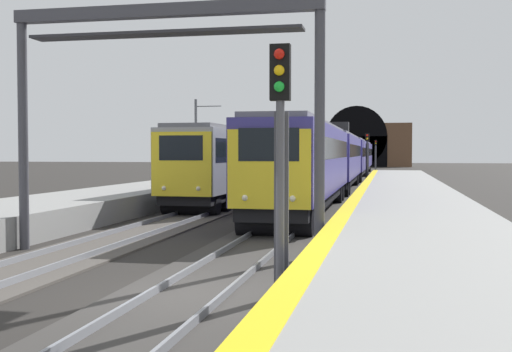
{
  "coord_description": "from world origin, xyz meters",
  "views": [
    {
      "loc": [
        -11.98,
        -3.77,
        2.85
      ],
      "look_at": [
        12.98,
        1.41,
        1.9
      ],
      "focal_mm": 45.03,
      "sensor_mm": 36.0,
      "label": 1
    }
  ],
  "objects_px": {
    "catenary_mast_near": "(196,141)",
    "train_adjacent_platform": "(268,159)",
    "railway_signal_mid": "(367,153)",
    "railway_signal_near": "(280,146)",
    "train_main_approaching": "(346,157)",
    "overhead_signal_gantry": "(164,65)",
    "railway_signal_far": "(376,153)"
  },
  "relations": [
    {
      "from": "train_main_approaching",
      "to": "railway_signal_mid",
      "type": "distance_m",
      "value": 4.09
    },
    {
      "from": "train_main_approaching",
      "to": "railway_signal_far",
      "type": "bearing_deg",
      "value": 177.34
    },
    {
      "from": "railway_signal_mid",
      "to": "train_adjacent_platform",
      "type": "bearing_deg",
      "value": -22.2
    },
    {
      "from": "train_main_approaching",
      "to": "railway_signal_mid",
      "type": "relative_size",
      "value": 16.27
    },
    {
      "from": "railway_signal_far",
      "to": "train_adjacent_platform",
      "type": "bearing_deg",
      "value": -6.72
    },
    {
      "from": "train_adjacent_platform",
      "to": "railway_signal_far",
      "type": "relative_size",
      "value": 8.15
    },
    {
      "from": "railway_signal_mid",
      "to": "railway_signal_far",
      "type": "distance_m",
      "value": 39.19
    },
    {
      "from": "railway_signal_near",
      "to": "overhead_signal_gantry",
      "type": "bearing_deg",
      "value": -140.71
    },
    {
      "from": "railway_signal_near",
      "to": "overhead_signal_gantry",
      "type": "distance_m",
      "value": 6.91
    },
    {
      "from": "catenary_mast_near",
      "to": "train_main_approaching",
      "type": "bearing_deg",
      "value": -65.41
    },
    {
      "from": "train_main_approaching",
      "to": "overhead_signal_gantry",
      "type": "bearing_deg",
      "value": -3.66
    },
    {
      "from": "railway_signal_near",
      "to": "train_main_approaching",
      "type": "bearing_deg",
      "value": -177.78
    },
    {
      "from": "train_adjacent_platform",
      "to": "railway_signal_near",
      "type": "height_order",
      "value": "railway_signal_near"
    },
    {
      "from": "catenary_mast_near",
      "to": "train_adjacent_platform",
      "type": "bearing_deg",
      "value": -132.2
    },
    {
      "from": "railway_signal_far",
      "to": "overhead_signal_gantry",
      "type": "bearing_deg",
      "value": -2.84
    },
    {
      "from": "train_adjacent_platform",
      "to": "overhead_signal_gantry",
      "type": "xyz_separation_m",
      "value": [
        -28.14,
        -2.36,
        2.9
      ]
    },
    {
      "from": "train_adjacent_platform",
      "to": "railway_signal_near",
      "type": "relative_size",
      "value": 7.84
    },
    {
      "from": "train_adjacent_platform",
      "to": "train_main_approaching",
      "type": "bearing_deg",
      "value": 160.11
    },
    {
      "from": "railway_signal_near",
      "to": "railway_signal_far",
      "type": "height_order",
      "value": "railway_signal_near"
    },
    {
      "from": "railway_signal_near",
      "to": "railway_signal_mid",
      "type": "relative_size",
      "value": 1.06
    },
    {
      "from": "catenary_mast_near",
      "to": "overhead_signal_gantry",
      "type": "bearing_deg",
      "value": -164.39
    },
    {
      "from": "train_adjacent_platform",
      "to": "railway_signal_mid",
      "type": "relative_size",
      "value": 8.27
    },
    {
      "from": "overhead_signal_gantry",
      "to": "train_main_approaching",
      "type": "bearing_deg",
      "value": -3.35
    },
    {
      "from": "train_main_approaching",
      "to": "railway_signal_near",
      "type": "xyz_separation_m",
      "value": [
        -45.4,
        -1.76,
        0.58
      ]
    },
    {
      "from": "train_main_approaching",
      "to": "railway_signal_far",
      "type": "distance_m",
      "value": 42.9
    },
    {
      "from": "railway_signal_far",
      "to": "overhead_signal_gantry",
      "type": "distance_m",
      "value": 83.36
    },
    {
      "from": "train_main_approaching",
      "to": "railway_signal_far",
      "type": "relative_size",
      "value": 16.02
    },
    {
      "from": "railway_signal_near",
      "to": "railway_signal_far",
      "type": "relative_size",
      "value": 1.04
    },
    {
      "from": "train_main_approaching",
      "to": "train_adjacent_platform",
      "type": "relative_size",
      "value": 1.97
    },
    {
      "from": "train_adjacent_platform",
      "to": "railway_signal_far",
      "type": "distance_m",
      "value": 55.46
    },
    {
      "from": "train_main_approaching",
      "to": "overhead_signal_gantry",
      "type": "distance_m",
      "value": 40.53
    },
    {
      "from": "train_adjacent_platform",
      "to": "railway_signal_near",
      "type": "bearing_deg",
      "value": 12.32
    }
  ]
}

